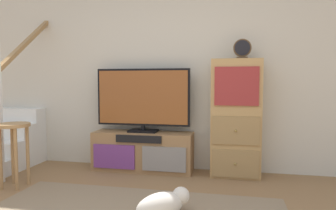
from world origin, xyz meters
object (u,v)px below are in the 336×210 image
(television, at_px, (143,99))
(bar_stool_far, at_px, (14,140))
(side_cabinet, at_px, (236,118))
(dog, at_px, (163,204))
(media_console, at_px, (143,151))
(desk_clock, at_px, (242,49))

(television, distance_m, bar_stool_far, 1.53)
(side_cabinet, bearing_deg, dog, -114.27)
(media_console, xyz_separation_m, desk_clock, (1.22, -0.00, 1.27))
(dog, bearing_deg, television, 112.85)
(desk_clock, xyz_separation_m, dog, (-0.65, -1.30, -1.40))
(television, xyz_separation_m, dog, (0.56, -1.33, -0.80))
(television, relative_size, bar_stool_far, 1.74)
(dog, bearing_deg, bar_stool_far, 166.31)
(dog, bearing_deg, media_console, 113.22)
(television, bearing_deg, desk_clock, -1.35)
(side_cabinet, height_order, bar_stool_far, side_cabinet)
(media_console, bearing_deg, dog, -66.78)
(media_console, relative_size, desk_clock, 5.48)
(television, height_order, bar_stool_far, television)
(bar_stool_far, relative_size, dog, 1.53)
(television, xyz_separation_m, side_cabinet, (1.15, -0.01, -0.22))
(side_cabinet, xyz_separation_m, desk_clock, (0.06, -0.01, 0.82))
(side_cabinet, distance_m, bar_stool_far, 2.50)
(desk_clock, relative_size, dog, 0.51)
(media_console, height_order, side_cabinet, side_cabinet)
(media_console, xyz_separation_m, side_cabinet, (1.15, 0.01, 0.45))
(media_console, distance_m, side_cabinet, 1.24)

